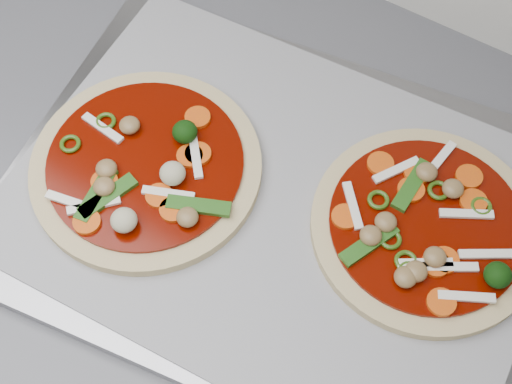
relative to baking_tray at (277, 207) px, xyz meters
The scene contains 4 objects.
baking_tray is the anchor object (origin of this frame).
parchment 0.01m from the baking_tray, ahead, with size 0.48×0.35×0.00m, color #97979C.
pizza_left 0.13m from the baking_tray, 162.74° to the right, with size 0.22×0.22×0.04m.
pizza_right 0.14m from the baking_tray, 18.74° to the left, with size 0.21×0.21×0.04m.
Camera 1 is at (-0.42, 1.03, 1.50)m, focal length 50.00 mm.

